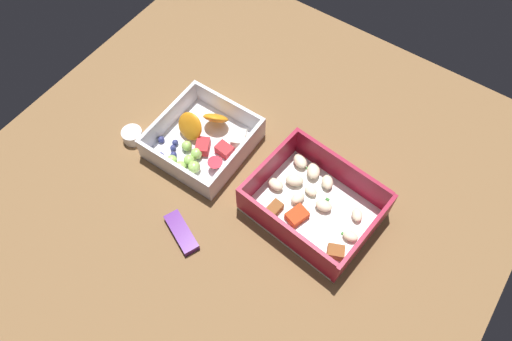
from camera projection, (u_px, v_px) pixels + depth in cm
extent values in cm
cube|color=brown|center=(248.00, 181.00, 76.86)|extent=(80.00, 80.00, 2.00)
cube|color=white|center=(313.00, 210.00, 72.80)|extent=(19.66, 16.14, 0.60)
cube|color=maroon|center=(365.00, 237.00, 67.25)|extent=(1.97, 14.45, 5.50)
cube|color=maroon|center=(269.00, 168.00, 73.10)|extent=(1.97, 14.45, 5.50)
cube|color=maroon|center=(286.00, 234.00, 67.48)|extent=(17.14, 2.23, 5.50)
cube|color=maroon|center=(342.00, 170.00, 72.86)|extent=(17.14, 2.23, 5.50)
ellipsoid|color=beige|center=(298.00, 198.00, 72.59)|extent=(2.23, 2.72, 1.18)
ellipsoid|color=beige|center=(295.00, 180.00, 73.99)|extent=(3.39, 2.98, 1.41)
ellipsoid|color=beige|center=(324.00, 206.00, 71.82)|extent=(2.89, 2.28, 1.29)
ellipsoid|color=beige|center=(357.00, 215.00, 71.18)|extent=(2.62, 2.77, 1.14)
ellipsoid|color=beige|center=(313.00, 171.00, 74.80)|extent=(3.23, 3.56, 1.46)
ellipsoid|color=beige|center=(276.00, 184.00, 73.71)|extent=(2.71, 1.99, 1.30)
ellipsoid|color=beige|center=(350.00, 236.00, 69.40)|extent=(2.51, 1.96, 1.13)
ellipsoid|color=beige|center=(327.00, 182.00, 73.95)|extent=(2.86, 3.06, 1.25)
ellipsoid|color=beige|center=(300.00, 161.00, 75.81)|extent=(3.28, 2.95, 1.35)
ellipsoid|color=beige|center=(311.00, 191.00, 73.31)|extent=(2.22, 1.67, 1.03)
cube|color=red|center=(297.00, 216.00, 71.21)|extent=(3.18, 3.65, 1.40)
cube|color=brown|center=(336.00, 252.00, 68.13)|extent=(2.99, 2.72, 1.66)
cube|color=brown|center=(272.00, 211.00, 71.69)|extent=(2.10, 3.75, 1.27)
cube|color=#387A33|center=(345.00, 232.00, 70.54)|extent=(0.60, 0.40, 0.20)
cube|color=#387A33|center=(351.00, 233.00, 70.44)|extent=(0.60, 0.40, 0.20)
cube|color=#387A33|center=(328.00, 199.00, 73.28)|extent=(0.60, 0.40, 0.20)
cube|color=#387A33|center=(308.00, 169.00, 76.10)|extent=(0.60, 0.40, 0.20)
cube|color=#387A33|center=(309.00, 209.00, 72.39)|extent=(0.60, 0.40, 0.20)
cube|color=#387A33|center=(323.00, 205.00, 72.74)|extent=(0.60, 0.40, 0.20)
cube|color=white|center=(204.00, 145.00, 78.93)|extent=(14.71, 15.33, 0.60)
cube|color=white|center=(237.00, 157.00, 74.97)|extent=(0.74, 15.20, 3.94)
cube|color=white|center=(169.00, 117.00, 78.98)|extent=(0.74, 15.20, 3.94)
cube|color=white|center=(174.00, 169.00, 73.91)|extent=(13.38, 0.73, 3.94)
cube|color=white|center=(229.00, 107.00, 80.05)|extent=(13.38, 0.73, 3.94)
ellipsoid|color=orange|center=(190.00, 126.00, 77.45)|extent=(4.85, 3.90, 4.72)
ellipsoid|color=orange|center=(216.00, 118.00, 78.64)|extent=(5.37, 5.12, 4.17)
cube|color=red|center=(224.00, 150.00, 77.08)|extent=(2.83, 2.23, 1.60)
cube|color=#F4EACC|center=(239.00, 138.00, 78.12)|extent=(3.27, 3.61, 1.77)
cube|color=red|center=(205.00, 145.00, 77.56)|extent=(3.18, 3.47, 1.69)
sphere|color=#9ECC60|center=(189.00, 160.00, 75.97)|extent=(1.79, 1.79, 1.79)
sphere|color=#9ECC60|center=(196.00, 154.00, 76.55)|extent=(1.89, 1.89, 1.89)
sphere|color=#9ECC60|center=(194.00, 167.00, 75.19)|extent=(1.99, 1.99, 1.99)
sphere|color=#9ECC60|center=(187.00, 146.00, 77.39)|extent=(1.73, 1.73, 1.73)
sphere|color=#9ECC60|center=(180.00, 167.00, 75.23)|extent=(1.94, 1.94, 1.94)
sphere|color=#9ECC60|center=(172.00, 160.00, 76.00)|extent=(1.73, 1.73, 1.73)
cone|color=red|center=(216.00, 165.00, 75.39)|extent=(2.42, 2.42, 1.94)
sphere|color=navy|center=(175.00, 143.00, 78.14)|extent=(1.04, 1.04, 1.04)
sphere|color=navy|center=(174.00, 155.00, 76.94)|extent=(1.06, 1.06, 1.06)
sphere|color=navy|center=(161.00, 155.00, 76.87)|extent=(1.06, 1.06, 1.06)
sphere|color=navy|center=(173.00, 148.00, 77.64)|extent=(1.01, 1.01, 1.01)
sphere|color=navy|center=(161.00, 139.00, 78.42)|extent=(1.12, 1.12, 1.12)
sphere|color=navy|center=(153.00, 152.00, 77.20)|extent=(0.97, 0.97, 0.97)
cube|color=#51197A|center=(181.00, 232.00, 70.57)|extent=(7.38, 4.99, 1.20)
cylinder|color=white|center=(133.00, 135.00, 78.96)|extent=(3.40, 3.40, 2.09)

